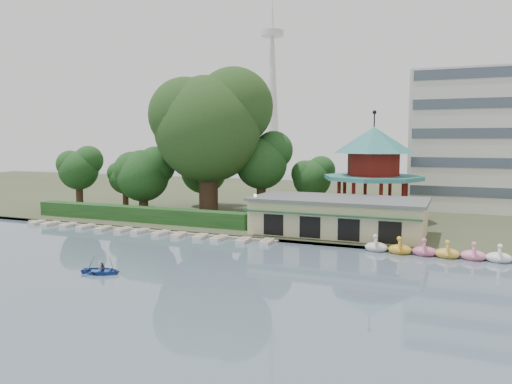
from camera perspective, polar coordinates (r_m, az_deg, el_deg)
The scene contains 14 objects.
ground_plane at distance 39.41m, azimuth -12.96°, elevation -9.73°, with size 220.00×220.00×0.00m, color slate.
shore at distance 86.36m, azimuth 7.39°, elevation -0.90°, with size 220.00×70.00×0.40m, color #424930.
embankment at distance 54.00m, azimuth -2.25°, elevation -5.11°, with size 220.00×0.60×0.30m, color gray.
dock at distance 59.85m, azimuth -12.82°, elevation -4.18°, with size 34.00×1.60×0.24m, color gray.
boathouse at distance 54.80m, azimuth 9.37°, elevation -2.67°, with size 18.60×9.39×3.90m.
pavilion at distance 63.71m, azimuth 13.25°, elevation 3.09°, with size 12.40×12.40×13.50m.
broadcast_tower at distance 183.95m, azimuth 1.87°, elevation 13.38°, with size 8.00×8.00×96.00m.
hedge at distance 64.03m, azimuth -13.34°, elevation -2.46°, with size 30.00×2.00×1.80m, color #204B1D.
lamp_post at distance 54.42m, azimuth -0.09°, elevation -1.61°, with size 0.36×0.36×4.28m.
big_tree at distance 66.70m, azimuth -5.29°, elevation 7.99°, with size 15.45×14.40×19.74m.
small_trees at distance 71.58m, azimuth -7.35°, elevation 2.71°, with size 39.07×17.18×11.33m.
swan_boats at distance 48.49m, azimuth 24.87°, elevation -6.67°, with size 21.65×2.12×1.92m.
moored_rowboats at distance 58.36m, azimuth -13.14°, elevation -4.39°, with size 32.21×2.72×0.36m.
rowboat_with_passengers at distance 41.80m, azimuth -17.27°, elevation -8.28°, with size 5.01×4.04×2.01m.
Camera 1 is at (22.13, -30.82, 10.64)m, focal length 35.00 mm.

